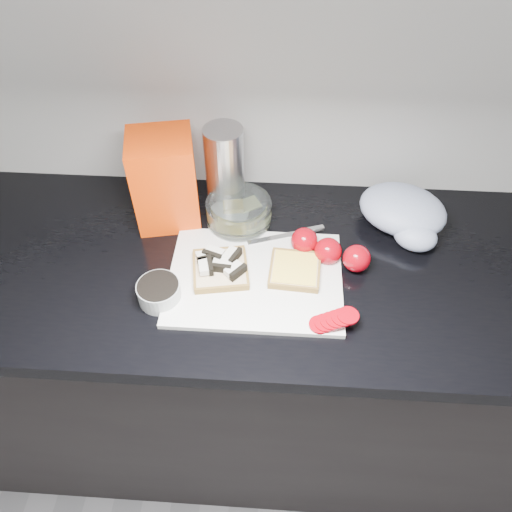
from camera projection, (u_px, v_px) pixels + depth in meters
The scene contains 14 objects.
base_cabinet at pixel (264, 363), 1.55m from camera, with size 3.50×0.60×0.86m, color black.
countertop at pixel (267, 267), 1.21m from camera, with size 3.50×0.64×0.04m, color black.
cutting_board at pixel (255, 278), 1.16m from camera, with size 0.40×0.30×0.01m, color silver.
bread_left at pixel (220, 267), 1.16m from camera, with size 0.15×0.15×0.04m.
bread_right at pixel (295, 270), 1.16m from camera, with size 0.13×0.13×0.02m.
tomato_slices at pixel (334, 320), 1.06m from camera, with size 0.12×0.07×0.02m.
knife at pixel (296, 233), 1.25m from camera, with size 0.19×0.08×0.01m.
seed_tub at pixel (159, 291), 1.10m from camera, with size 0.10×0.10×0.05m.
tub_lid at pixel (230, 225), 1.28m from camera, with size 0.10×0.10×0.01m, color white.
glass_bowl at pixel (239, 213), 1.27m from camera, with size 0.17×0.17×0.07m.
bread_bag at pixel (165, 180), 1.22m from camera, with size 0.15×0.14×0.24m, color #F33004.
steel_canister at pixel (225, 170), 1.25m from camera, with size 0.10×0.10×0.23m, color #B7B7BC.
grocery_bag at pixel (404, 213), 1.25m from camera, with size 0.27×0.26×0.10m.
whole_tomatoes at pixel (329, 250), 1.18m from camera, with size 0.19×0.12×0.07m.
Camera 1 is at (0.03, 0.40, 1.79)m, focal length 35.00 mm.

